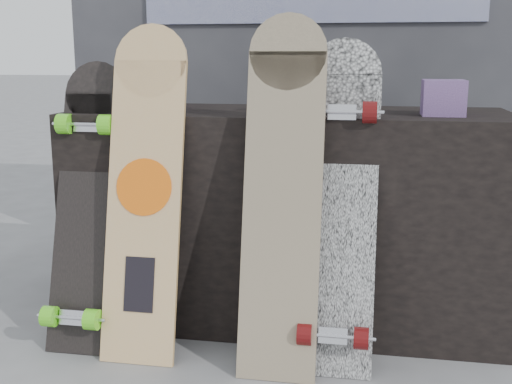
% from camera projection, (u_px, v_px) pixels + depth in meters
% --- Properties ---
extents(ground, '(60.00, 60.00, 0.00)m').
position_uv_depth(ground, '(266.00, 374.00, 2.06)').
color(ground, slate).
rests_on(ground, ground).
extents(vendor_table, '(1.60, 0.60, 0.80)m').
position_uv_depth(vendor_table, '(288.00, 216.00, 2.45)').
color(vendor_table, black).
rests_on(vendor_table, ground).
extents(booth, '(2.40, 0.22, 2.20)m').
position_uv_depth(booth, '(312.00, 34.00, 3.13)').
color(booth, '#333338').
rests_on(booth, ground).
extents(merch_box_purple, '(0.18, 0.12, 0.10)m').
position_uv_depth(merch_box_purple, '(159.00, 94.00, 2.58)').
color(merch_box_purple, '#51336A').
rests_on(merch_box_purple, vendor_table).
extents(merch_box_small, '(0.14, 0.14, 0.12)m').
position_uv_depth(merch_box_small, '(443.00, 98.00, 2.18)').
color(merch_box_small, '#51336A').
rests_on(merch_box_small, vendor_table).
extents(merch_box_flat, '(0.22, 0.10, 0.06)m').
position_uv_depth(merch_box_flat, '(307.00, 102.00, 2.40)').
color(merch_box_flat, '#D1B78C').
rests_on(merch_box_flat, vendor_table).
extents(longboard_geisha, '(0.25, 0.29, 1.11)m').
position_uv_depth(longboard_geisha, '(145.00, 182.00, 2.14)').
color(longboard_geisha, beige).
rests_on(longboard_geisha, ground).
extents(longboard_celtic, '(0.25, 0.28, 1.14)m').
position_uv_depth(longboard_celtic, '(283.00, 184.00, 2.02)').
color(longboard_celtic, beige).
rests_on(longboard_celtic, ground).
extents(longboard_cascadia, '(0.24, 0.37, 1.06)m').
position_uv_depth(longboard_cascadia, '(339.00, 199.00, 2.06)').
color(longboard_cascadia, white).
rests_on(longboard_cascadia, ground).
extents(skateboard_dark, '(0.22, 0.37, 0.98)m').
position_uv_depth(skateboard_dark, '(86.00, 200.00, 2.23)').
color(skateboard_dark, black).
rests_on(skateboard_dark, ground).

